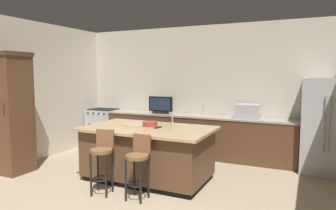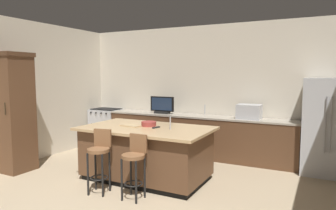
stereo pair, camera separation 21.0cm
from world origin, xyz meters
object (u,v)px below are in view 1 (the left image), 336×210
(range_oven, at_px, (104,127))
(tv_monitor, at_px, (161,106))
(cutting_board, at_px, (133,125))
(fruit_bowl, at_px, (150,124))
(cabinet_tower, at_px, (12,111))
(bar_stool_right, at_px, (138,161))
(kitchen_island, at_px, (148,153))
(microwave, at_px, (248,111))
(refrigerator, at_px, (326,126))
(bar_stool_left, at_px, (102,156))
(tv_remote, at_px, (158,127))

(range_oven, xyz_separation_m, tv_monitor, (1.69, -0.05, 0.64))
(cutting_board, bearing_deg, fruit_bowl, 21.66)
(cabinet_tower, relative_size, fruit_bowl, 8.50)
(bar_stool_right, relative_size, cutting_board, 2.53)
(kitchen_island, distance_m, microwave, 2.38)
(cabinet_tower, bearing_deg, cutting_board, 18.90)
(cabinet_tower, xyz_separation_m, bar_stool_right, (2.75, -0.09, -0.60))
(kitchen_island, bearing_deg, tv_monitor, 109.72)
(refrigerator, relative_size, bar_stool_left, 1.80)
(tv_monitor, height_order, cutting_board, tv_monitor)
(kitchen_island, bearing_deg, microwave, 53.25)
(cabinet_tower, xyz_separation_m, fruit_bowl, (2.45, 0.85, -0.20))
(range_oven, bearing_deg, refrigerator, -0.88)
(bar_stool_right, bearing_deg, cutting_board, 124.17)
(cabinet_tower, bearing_deg, refrigerator, 25.16)
(bar_stool_right, bearing_deg, microwave, 66.66)
(range_oven, relative_size, cutting_board, 2.51)
(range_oven, height_order, tv_remote, same)
(fruit_bowl, bearing_deg, cabinet_tower, -160.78)
(refrigerator, relative_size, range_oven, 1.88)
(tv_remote, bearing_deg, tv_monitor, 125.07)
(fruit_bowl, height_order, tv_remote, fruit_bowl)
(refrigerator, height_order, cabinet_tower, cabinet_tower)
(kitchen_island, xyz_separation_m, bar_stool_left, (-0.32, -0.87, 0.12))
(refrigerator, xyz_separation_m, cabinet_tower, (-5.30, -2.49, 0.28))
(refrigerator, bearing_deg, tv_remote, -146.50)
(cabinet_tower, height_order, fruit_bowl, cabinet_tower)
(refrigerator, xyz_separation_m, microwave, (-1.46, 0.08, 0.19))
(cabinet_tower, height_order, tv_remote, cabinet_tower)
(cabinet_tower, height_order, bar_stool_left, cabinet_tower)
(range_oven, relative_size, cabinet_tower, 0.42)
(range_oven, height_order, bar_stool_right, bar_stool_right)
(bar_stool_left, bearing_deg, refrigerator, 27.36)
(fruit_bowl, bearing_deg, bar_stool_right, -71.85)
(refrigerator, relative_size, bar_stool_right, 1.86)
(kitchen_island, bearing_deg, bar_stool_left, -110.53)
(fruit_bowl, relative_size, cutting_board, 0.70)
(bar_stool_left, distance_m, cutting_board, 0.95)
(bar_stool_right, bearing_deg, tv_monitor, 108.55)
(bar_stool_left, relative_size, tv_remote, 5.82)
(cabinet_tower, height_order, bar_stool_right, cabinet_tower)
(refrigerator, bearing_deg, tv_monitor, 179.53)
(bar_stool_right, bearing_deg, range_oven, 133.54)
(refrigerator, distance_m, fruit_bowl, 3.29)
(bar_stool_right, distance_m, tv_remote, 0.91)
(microwave, bearing_deg, cabinet_tower, -146.23)
(range_oven, height_order, cabinet_tower, cabinet_tower)
(refrigerator, relative_size, cabinet_tower, 0.79)
(microwave, xyz_separation_m, bar_stool_right, (-1.09, -2.66, -0.51))
(tv_monitor, distance_m, fruit_bowl, 1.78)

